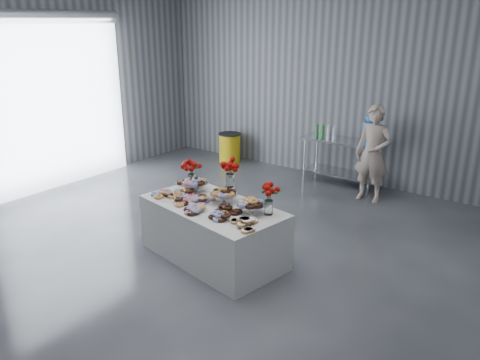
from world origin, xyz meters
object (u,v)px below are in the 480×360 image
Objects in this scene: prep_table at (342,154)px; trash_barrel at (230,148)px; display_table at (213,232)px; water_jug at (370,130)px; person at (373,154)px.

trash_barrel is at bearing -180.00° from prep_table.
display_table is 3.66m from prep_table.
water_jug is (0.61, 3.65, 0.77)m from display_table.
person reaches higher than trash_barrel.
trash_barrel is at bearing 125.00° from display_table.
water_jug is at bearing 80.50° from display_table.
prep_table is 0.86m from person.
trash_barrel is (-2.67, -0.00, -0.30)m from prep_table.
person is (0.24, -0.40, -0.31)m from water_jug.
display_table is 1.13× the size of person.
water_jug is 0.86× the size of trash_barrel.
display_table is at bearing -99.50° from water_jug.
display_table is at bearing -91.74° from prep_table.
prep_table is at bearing 0.00° from trash_barrel.
display_table is 2.95× the size of trash_barrel.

